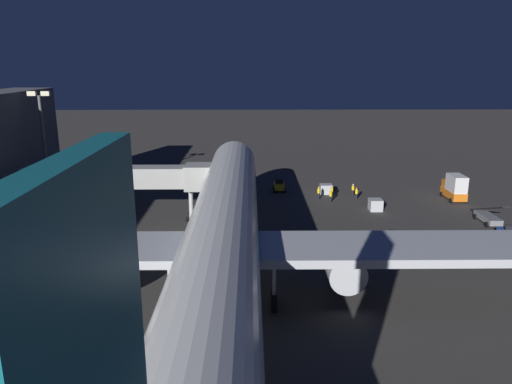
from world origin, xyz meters
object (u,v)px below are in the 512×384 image
Objects in this scene: baggage_tug_lead at (279,186)px; ops_van at (455,187)px; baggage_tug_spare at (508,234)px; ground_crew_by_belt_loader at (357,193)px; ground_crew_walking_aft at (319,192)px; baggage_container_near_belt at (326,189)px; apron_floodlight_mast at (44,140)px; baggage_container_mid_row at (375,205)px; ground_crew_marshaller_fwd at (331,195)px; airliner_at_gate at (221,247)px; jet_bridge at (132,177)px; traffic_cone_nose_port at (250,195)px; belt_loader at (488,217)px; traffic_cone_nose_starboard at (220,196)px; ground_crew_near_nose_gear at (353,189)px; ground_crew_under_port_wing at (332,191)px.

ops_van is at bearing 168.33° from baggage_tug_lead.
ground_crew_by_belt_loader is at bearing -52.22° from baggage_tug_spare.
baggage_tug_lead is 1.27× the size of ground_crew_walking_aft.
apron_floodlight_mast is at bearing 8.73° from baggage_container_near_belt.
ground_crew_marshaller_fwd is at bearing -36.91° from baggage_container_mid_row.
airliner_at_gate is 14.38× the size of ops_van.
ground_crew_marshaller_fwd is at bearing -161.82° from jet_bridge.
ground_crew_by_belt_loader is 3.15× the size of traffic_cone_nose_port.
apron_floodlight_mast reaches higher than jet_bridge.
belt_loader is (-44.03, 1.08, -4.91)m from jet_bridge.
baggage_container_near_belt reaches higher than traffic_cone_nose_starboard.
ground_crew_near_nose_gear is at bearing -137.72° from ground_crew_marshaller_fwd.
jet_bridge is at bearing 151.86° from apron_floodlight_mast.
baggage_container_mid_row is at bearing 141.07° from ground_crew_walking_aft.
ground_crew_marshaller_fwd is (-39.26, -1.45, -8.27)m from apron_floodlight_mast.
traffic_cone_nose_starboard is at bearing -86.32° from airliner_at_gate.
ground_crew_walking_aft is at bearing -38.93° from baggage_container_mid_row.
ground_crew_under_port_wing is (-0.52, -2.21, 0.05)m from ground_crew_marshaller_fwd.
baggage_tug_lead reaches higher than traffic_cone_nose_starboard.
ops_van is 29.75m from traffic_cone_nose_port.
ground_crew_walking_aft is (19.62, -0.63, -0.85)m from ops_van.
ground_crew_walking_aft is (1.52, -1.54, 0.06)m from ground_crew_marshaller_fwd.
baggage_container_near_belt is 3.44m from ground_crew_walking_aft.
baggage_container_mid_row is 7.96m from ground_crew_under_port_wing.
airliner_at_gate is at bearing 130.28° from apron_floodlight_mast.
baggage_tug_spare is 34.27m from traffic_cone_nose_port.
baggage_tug_lead reaches higher than ground_crew_near_nose_gear.
ops_van is at bearing 176.63° from traffic_cone_nose_port.
ops_van reaches higher than ground_crew_near_nose_gear.
baggage_tug_lead is at bearing -41.74° from baggage_tug_spare.
ground_crew_near_nose_gear is at bearing -173.37° from apron_floodlight_mast.
baggage_container_near_belt is (-26.04, -13.12, -5.03)m from jet_bridge.
baggage_container_near_belt is (17.99, -14.21, -0.12)m from belt_loader.
ops_van is at bearing 177.47° from ground_crew_by_belt_loader.
ground_crew_under_port_wing is 12.11m from traffic_cone_nose_port.
baggage_tug_lead reaches higher than ground_crew_by_belt_loader.
apron_floodlight_mast is 8.71× the size of baggage_container_near_belt.
baggage_container_mid_row is 1.02× the size of ground_crew_by_belt_loader.
traffic_cone_nose_port is (-14.44, -11.20, -5.48)m from jet_bridge.
belt_loader is 13.94× the size of traffic_cone_nose_starboard.
ground_crew_under_port_wing is (4.90, -6.27, 0.25)m from baggage_container_mid_row.
ground_crew_walking_aft is at bearing -157.63° from jet_bridge.
baggage_container_near_belt is 5.04m from ground_crew_by_belt_loader.
airliner_at_gate is at bearing 45.53° from ops_van.
traffic_cone_nose_port is 1.00× the size of traffic_cone_nose_starboard.
ground_crew_marshaller_fwd is at bearing 20.80° from ground_crew_by_belt_loader.
ops_van reaches higher than traffic_cone_nose_port.
apron_floodlight_mast is 29.41m from traffic_cone_nose_port.
jet_bridge is 44.25m from baggage_tug_spare.
traffic_cone_nose_port is at bearing 3.39° from ground_crew_near_nose_gear.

